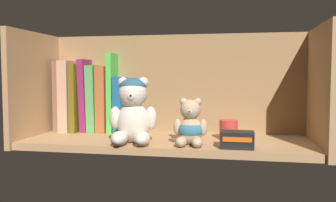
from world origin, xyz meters
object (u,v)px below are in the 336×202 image
at_px(book_5, 105,99).
at_px(pillar_candle, 229,130).
at_px(book_2, 80,98).
at_px(book_7, 121,104).
at_px(teddy_bear_larger, 133,112).
at_px(small_product_box, 237,140).
at_px(book_4, 96,98).
at_px(book_3, 87,95).
at_px(book_1, 72,96).
at_px(book_0, 63,96).
at_px(book_6, 114,93).
at_px(teddy_bear_smaller, 190,127).

distance_m(book_5, pillar_candle, 0.41).
height_order(book_2, book_7, book_2).
xyz_separation_m(teddy_bear_larger, small_product_box, (0.27, -0.02, -0.06)).
bearing_deg(book_4, book_3, 180.00).
distance_m(book_1, book_5, 0.12).
height_order(book_0, small_product_box, book_0).
bearing_deg(pillar_candle, book_2, 169.56).
xyz_separation_m(book_0, book_6, (0.17, 0.00, 0.01)).
height_order(book_0, book_5, book_0).
distance_m(book_2, book_4, 0.05).
relative_size(book_1, book_5, 1.09).
bearing_deg(book_1, book_2, 0.00).
xyz_separation_m(book_2, book_7, (0.14, -0.00, -0.02)).
bearing_deg(book_4, book_0, 180.00).
xyz_separation_m(book_2, teddy_bear_larger, (0.23, -0.19, -0.02)).
distance_m(book_1, book_2, 0.03).
distance_m(book_4, teddy_bear_larger, 0.26).
bearing_deg(book_5, small_product_box, -25.87).
relative_size(book_5, teddy_bear_smaller, 1.70).
relative_size(book_1, teddy_bear_larger, 1.29).
bearing_deg(book_3, book_1, -180.00).
distance_m(teddy_bear_smaller, pillar_candle, 0.14).
bearing_deg(teddy_bear_larger, book_1, 144.68).
bearing_deg(book_2, book_7, -0.00).
height_order(book_3, book_7, book_3).
xyz_separation_m(book_6, small_product_box, (0.39, -0.20, -0.10)).
xyz_separation_m(teddy_bear_smaller, pillar_candle, (0.09, 0.10, -0.02)).
bearing_deg(book_0, book_1, -0.00).
height_order(book_2, teddy_bear_larger, book_2).
bearing_deg(book_3, book_7, -0.00).
height_order(book_2, small_product_box, book_2).
distance_m(book_3, book_6, 0.09).
height_order(book_0, teddy_bear_smaller, book_0).
xyz_separation_m(book_1, book_5, (0.12, 0.00, -0.01)).
bearing_deg(book_5, book_6, 0.00).
relative_size(book_2, book_5, 1.03).
bearing_deg(pillar_candle, teddy_bear_smaller, -134.47).
bearing_deg(small_product_box, book_4, 155.79).
relative_size(book_4, pillar_candle, 3.76).
bearing_deg(teddy_bear_smaller, pillar_candle, 45.53).
bearing_deg(book_0, book_7, -0.00).
distance_m(book_3, pillar_candle, 0.47).
xyz_separation_m(book_5, pillar_candle, (0.39, -0.09, -0.08)).
height_order(book_1, book_4, book_1).
xyz_separation_m(book_0, book_4, (0.11, 0.00, -0.01)).
height_order(book_6, small_product_box, book_6).
relative_size(book_1, book_3, 0.98).
xyz_separation_m(book_1, pillar_candle, (0.51, -0.09, -0.08)).
relative_size(teddy_bear_smaller, pillar_candle, 2.17).
bearing_deg(book_3, book_0, 180.00).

